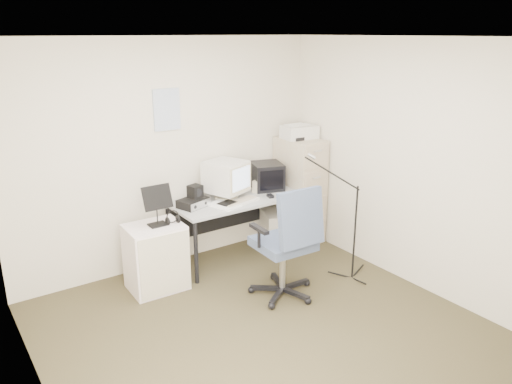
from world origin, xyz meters
TOP-DOWN VIEW (x-y plane):
  - floor at (0.00, 0.00)m, footprint 3.60×3.60m
  - ceiling at (0.00, 0.00)m, footprint 3.60×3.60m
  - wall_back at (0.00, 1.80)m, footprint 3.60×0.02m
  - wall_front at (0.00, -1.80)m, footprint 3.60×0.02m
  - wall_left at (-1.80, 0.00)m, footprint 0.02×3.60m
  - wall_right at (1.80, 0.00)m, footprint 0.02×3.60m
  - wall_calendar at (-0.02, 1.79)m, footprint 0.30×0.02m
  - filing_cabinet at (1.58, 1.48)m, footprint 0.40×0.60m
  - printer at (1.58, 1.51)m, footprint 0.44×0.33m
  - desk at (0.63, 1.45)m, footprint 1.50×0.70m
  - crt_monitor at (0.53, 1.52)m, footprint 0.51×0.52m
  - crt_tv at (1.13, 1.55)m, footprint 0.44×0.46m
  - desk_speaker at (0.94, 1.50)m, footprint 0.10×0.10m
  - keyboard at (0.57, 1.28)m, footprint 0.50×0.27m
  - mouse at (0.96, 1.26)m, footprint 0.08×0.11m
  - radio_receiver at (0.09, 1.47)m, footprint 0.37×0.31m
  - radio_speaker at (0.13, 1.51)m, footprint 0.16×0.16m
  - papers at (0.38, 1.30)m, footprint 0.31×0.37m
  - pc_tower at (1.19, 1.52)m, footprint 0.35×0.49m
  - office_chair at (0.52, 0.45)m, footprint 0.70×0.70m
  - side_cart at (-0.46, 1.29)m, footprint 0.57×0.46m
  - music_stand at (-0.42, 1.28)m, footprint 0.30×0.17m
  - headphones at (-0.28, 1.23)m, footprint 0.19×0.19m
  - mic_stand at (1.37, 0.31)m, footprint 0.03×0.03m

SIDE VIEW (x-z plane):
  - floor at x=0.00m, z-range -0.01..0.00m
  - pc_tower at x=1.19m, z-range 0.00..0.42m
  - side_cart at x=-0.46m, z-range 0.00..0.69m
  - desk at x=0.63m, z-range 0.00..0.73m
  - office_chair at x=0.52m, z-range 0.00..1.16m
  - filing_cabinet at x=1.58m, z-range 0.00..1.30m
  - mic_stand at x=1.37m, z-range 0.00..1.35m
  - headphones at x=-0.28m, z-range 0.73..0.75m
  - papers at x=0.38m, z-range 0.73..0.75m
  - keyboard at x=0.57m, z-range 0.73..0.76m
  - mouse at x=0.96m, z-range 0.73..0.76m
  - radio_receiver at x=0.09m, z-range 0.73..0.82m
  - desk_speaker at x=0.94m, z-range 0.73..0.87m
  - crt_tv at x=1.13m, z-range 0.73..1.04m
  - radio_speaker at x=0.13m, z-range 0.82..0.96m
  - music_stand at x=-0.42m, z-range 0.69..1.12m
  - crt_monitor at x=0.53m, z-range 0.73..1.16m
  - wall_back at x=0.00m, z-range 0.00..2.50m
  - wall_front at x=0.00m, z-range 0.00..2.50m
  - wall_left at x=-1.80m, z-range 0.00..2.50m
  - wall_right at x=1.80m, z-range 0.00..2.50m
  - printer at x=1.58m, z-range 1.30..1.46m
  - wall_calendar at x=-0.02m, z-range 1.53..1.97m
  - ceiling at x=0.00m, z-range 2.50..2.50m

